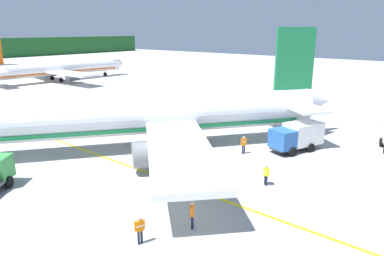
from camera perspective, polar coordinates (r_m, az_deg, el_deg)
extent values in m
cube|color=#A8A8A3|center=(59.22, -17.00, 3.46)|extent=(240.00, 320.00, 0.20)
cylinder|color=silver|center=(35.24, -8.36, 2.07)|extent=(31.27, 24.36, 3.80)
cone|color=silver|center=(41.82, 19.45, 4.04)|extent=(4.49, 4.50, 3.23)
cube|color=silver|center=(27.01, -2.01, -3.42)|extent=(14.32, 15.07, 0.50)
cylinder|color=slate|center=(29.68, -6.52, -4.20)|extent=(3.88, 3.67, 2.20)
cube|color=silver|center=(44.47, -7.00, 4.05)|extent=(12.21, 16.24, 0.50)
cylinder|color=slate|center=(41.89, -8.91, 1.58)|extent=(3.88, 3.67, 2.20)
cube|color=#19723F|center=(39.57, 16.25, 10.65)|extent=(3.76, 2.89, 6.50)
cube|color=silver|center=(40.21, 15.74, 3.91)|extent=(8.73, 10.28, 0.24)
cube|color=#19723F|center=(35.49, -8.29, 0.43)|extent=(28.26, 22.08, 0.36)
cylinder|color=black|center=(33.76, -5.16, -3.64)|extent=(1.09, 0.93, 1.10)
cylinder|color=gray|center=(33.50, -5.19, -2.35)|extent=(0.20, 0.20, 0.50)
cylinder|color=black|center=(38.66, -6.38, -1.18)|extent=(1.09, 0.93, 1.10)
cylinder|color=gray|center=(38.44, -6.42, -0.03)|extent=(0.20, 0.20, 0.50)
cylinder|color=white|center=(89.57, -20.39, 9.11)|extent=(31.47, 5.38, 3.31)
cone|color=white|center=(98.11, -11.55, 10.24)|extent=(2.29, 3.27, 3.14)
cube|color=#192333|center=(96.96, -12.51, 10.57)|extent=(2.27, 2.94, 0.52)
cube|color=white|center=(96.08, -23.45, 8.83)|extent=(6.49, 14.43, 0.44)
cylinder|color=slate|center=(94.65, -21.92, 8.27)|extent=(2.91, 2.09, 1.91)
cube|color=white|center=(81.79, -18.90, 8.31)|extent=(4.71, 14.07, 0.44)
cylinder|color=slate|center=(84.74, -18.67, 7.84)|extent=(2.91, 2.09, 1.91)
cube|color=#D8590C|center=(89.66, -20.33, 8.54)|extent=(28.34, 5.00, 0.31)
cylinder|color=black|center=(95.70, -13.83, 8.43)|extent=(0.98, 0.37, 0.96)
cylinder|color=gray|center=(95.62, -13.86, 8.84)|extent=(0.17, 0.17, 0.44)
cylinder|color=black|center=(91.31, -21.61, 7.47)|extent=(0.98, 0.37, 0.96)
cylinder|color=gray|center=(91.23, -21.66, 7.90)|extent=(0.17, 0.17, 0.44)
cylinder|color=black|center=(87.26, -20.32, 7.27)|extent=(0.98, 0.37, 0.96)
cylinder|color=gray|center=(87.18, -20.36, 7.72)|extent=(0.17, 0.17, 0.44)
cube|color=#192333|center=(31.51, -28.56, -4.45)|extent=(1.22, 1.49, 0.94)
cylinder|color=black|center=(30.53, -27.42, -7.74)|extent=(0.88, 0.78, 0.90)
cylinder|color=black|center=(41.29, 28.22, -2.04)|extent=(0.94, 0.58, 0.90)
cube|color=#2659A5|center=(35.06, 14.39, -1.72)|extent=(2.45, 2.69, 1.80)
cube|color=#192333|center=(34.38, 13.41, -1.36)|extent=(0.71, 1.76, 0.94)
cube|color=white|center=(36.94, 17.47, -0.80)|extent=(4.24, 3.34, 2.14)
cube|color=#262628|center=(36.63, 16.36, -2.73)|extent=(5.70, 3.35, 0.16)
cylinder|color=black|center=(34.86, 15.88, -3.75)|extent=(0.94, 0.57, 0.90)
cylinder|color=black|center=(36.32, 13.41, -2.79)|extent=(0.94, 0.57, 0.90)
cylinder|color=black|center=(36.60, 18.57, -3.05)|extent=(0.94, 0.57, 0.90)
cylinder|color=black|center=(37.99, 16.11, -2.17)|extent=(0.94, 0.57, 0.90)
cylinder|color=#191E33|center=(28.22, 11.68, -8.20)|extent=(0.14, 0.14, 0.81)
cylinder|color=#191E33|center=(28.10, 11.93, -8.32)|extent=(0.14, 0.14, 0.81)
cube|color=#CCE519|center=(27.88, 11.89, -6.92)|extent=(0.36, 0.49, 0.61)
cube|color=silver|center=(27.87, 11.89, -6.86)|extent=(0.37, 0.50, 0.06)
sphere|color=tan|center=(27.73, 11.94, -6.13)|extent=(0.22, 0.22, 0.22)
cylinder|color=#CCE519|center=(28.05, 11.52, -6.69)|extent=(0.09, 0.09, 0.58)
cylinder|color=#CCE519|center=(27.69, 12.27, -7.04)|extent=(0.09, 0.09, 0.58)
cylinder|color=#191E33|center=(20.94, -8.12, -16.96)|extent=(0.14, 0.14, 0.83)
cylinder|color=#191E33|center=(20.88, -8.60, -17.08)|extent=(0.14, 0.14, 0.83)
cube|color=orange|center=(20.53, -8.44, -15.31)|extent=(0.49, 0.36, 0.62)
cube|color=silver|center=(20.51, -8.44, -15.24)|extent=(0.50, 0.37, 0.06)
sphere|color=tan|center=(20.32, -8.49, -14.29)|extent=(0.22, 0.22, 0.22)
cylinder|color=orange|center=(20.60, -7.72, -15.07)|extent=(0.09, 0.09, 0.59)
cylinder|color=orange|center=(20.43, -9.17, -15.41)|extent=(0.09, 0.09, 0.59)
cylinder|color=#191E33|center=(34.69, 8.42, -3.42)|extent=(0.14, 0.14, 0.87)
cylinder|color=#191E33|center=(34.62, 8.16, -3.45)|extent=(0.14, 0.14, 0.87)
cube|color=orange|center=(34.42, 8.34, -2.23)|extent=(0.49, 0.42, 0.65)
cube|color=silver|center=(34.41, 8.34, -2.18)|extent=(0.50, 0.44, 0.06)
sphere|color=tan|center=(34.28, 8.37, -1.52)|extent=(0.24, 0.24, 0.24)
cylinder|color=orange|center=(34.52, 8.74, -2.14)|extent=(0.09, 0.09, 0.62)
cylinder|color=orange|center=(34.29, 7.94, -2.22)|extent=(0.09, 0.09, 0.62)
cylinder|color=#191E33|center=(21.99, 0.00, -15.00)|extent=(0.14, 0.14, 0.87)
cylinder|color=#191E33|center=(22.15, 0.08, -14.76)|extent=(0.14, 0.14, 0.87)
cube|color=orange|center=(21.69, 0.04, -13.14)|extent=(0.49, 0.41, 0.65)
cube|color=silver|center=(21.68, 0.04, -13.06)|extent=(0.50, 0.42, 0.06)
sphere|color=tan|center=(21.48, 0.04, -12.10)|extent=(0.24, 0.24, 0.24)
cylinder|color=orange|center=(21.44, -0.09, -13.40)|extent=(0.09, 0.09, 0.62)
cylinder|color=orange|center=(21.91, 0.16, -12.73)|extent=(0.09, 0.09, 0.62)
cube|color=yellow|center=(30.24, -7.26, -7.16)|extent=(0.30, 60.00, 0.01)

